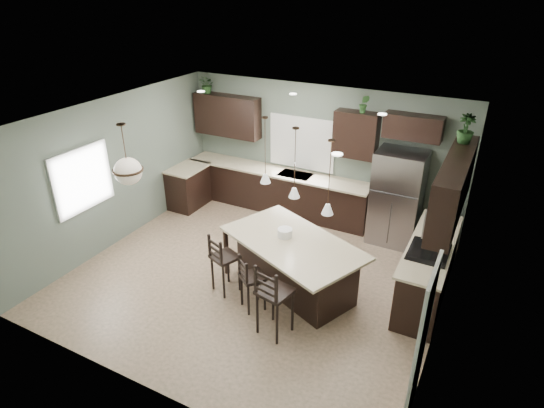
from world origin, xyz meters
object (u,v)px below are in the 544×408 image
Objects in this scene: kitchen_island at (292,266)px; bar_stool_center at (253,282)px; refrigerator at (397,198)px; plant_back_left at (207,85)px; serving_dish at (285,233)px; bar_stool_left at (225,263)px; bar_stool_right at (275,299)px.

bar_stool_center is (-0.34, -0.71, 0.01)m from kitchen_island.
refrigerator is 4.88× the size of plant_back_left.
kitchen_island is 0.57m from serving_dish.
bar_stool_left is 2.80× the size of plant_back_left.
serving_dish is at bearing 59.37° from bar_stool_left.
serving_dish reaches higher than bar_stool_left.
bar_stool_right is at bearing -2.43° from bar_stool_left.
kitchen_island is 1.07m from bar_stool_right.
bar_stool_right reaches higher than kitchen_island.
bar_stool_left is 0.89× the size of bar_stool_right.
refrigerator reaches higher than serving_dish.
bar_stool_center is at bearing -101.05° from serving_dish.
kitchen_island is 6.01× the size of plant_back_left.
kitchen_island is 9.50× the size of serving_dish.
bar_stool_right is at bearing 5.73° from bar_stool_center.
plant_back_left is (-3.54, 3.64, 1.99)m from bar_stool_right.
plant_back_left is at bearing 165.44° from kitchen_island.
kitchen_island is at bearing 113.08° from bar_stool_right.
bar_stool_center is at bearing -114.63° from refrigerator.
kitchen_island is 2.39× the size of bar_stool_center.
bar_stool_right is 3.14× the size of plant_back_left.
plant_back_left is at bearing 168.83° from bar_stool_center.
refrigerator reaches higher than bar_stool_left.
kitchen_island is at bearing -38.04° from plant_back_left.
kitchen_island is at bearing -23.48° from serving_dish.
serving_dish is 1.26m from bar_stool_right.
bar_stool_left is 1.28m from bar_stool_right.
refrigerator is 1.94× the size of bar_stool_center.
plant_back_left is (-3.32, 2.60, 2.13)m from kitchen_island.
bar_stool_right is at bearing -70.47° from serving_dish.
kitchen_island is 0.79m from bar_stool_center.
serving_dish reaches higher than bar_stool_center.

